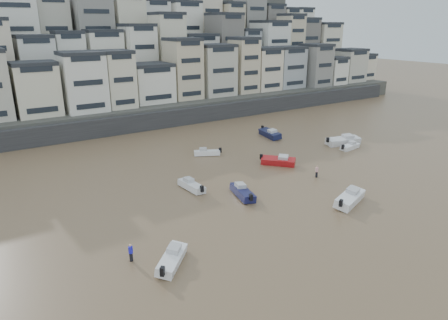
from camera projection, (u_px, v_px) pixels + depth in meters
harbor_wall at (162, 119)px, 83.45m from camera, size 140.00×3.00×3.50m
hillside at (116, 52)px, 113.83m from camera, size 141.04×66.00×50.00m
boat_c at (243, 191)px, 49.96m from camera, size 2.99×5.75×1.50m
boat_i at (270, 133)px, 76.33m from camera, size 3.16×6.63×1.73m
boat_f at (191, 184)px, 52.14m from camera, size 2.05×5.19×1.38m
boat_g at (343, 140)px, 71.42m from camera, size 7.28×3.72×1.90m
boat_a at (350, 197)px, 47.98m from camera, size 6.62×4.11×1.72m
boat_d at (350, 146)px, 69.02m from camera, size 4.70×2.04×1.24m
boat_j at (172, 258)px, 35.73m from camera, size 4.91×5.00×1.44m
boat_h at (207, 152)px, 65.75m from camera, size 4.85×3.42×1.27m
boat_e at (278, 160)px, 61.20m from camera, size 5.06×5.47×1.53m
person_blue at (131, 253)px, 36.26m from camera, size 0.44×0.44×1.74m
person_pink at (317, 171)px, 56.20m from camera, size 0.44×0.44×1.74m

